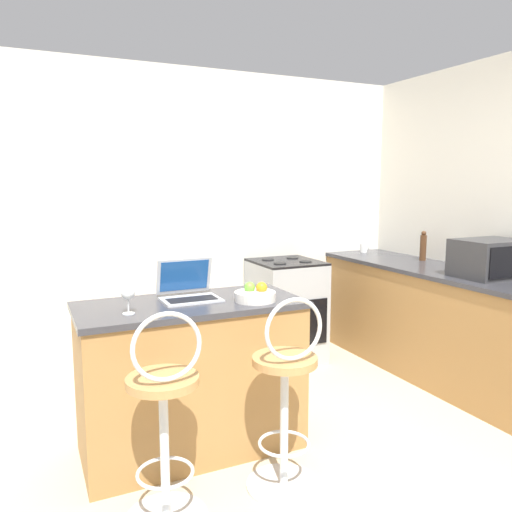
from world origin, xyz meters
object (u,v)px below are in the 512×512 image
Objects in this scene: stove_range at (286,310)px; wine_glass_tall at (128,293)px; microwave at (490,258)px; fruit_bowl at (255,295)px; pepper_mill at (423,246)px; bar_stool_near at (165,423)px; laptop at (188,289)px; mug_white at (364,248)px; bar_stool_far at (286,399)px.

wine_glass_tall is at bearing -142.13° from stove_range.
microwave is 1.91m from fruit_bowl.
wine_glass_tall is at bearing -164.21° from pepper_mill.
bar_stool_near is 2.68m from microwave.
microwave reaches higher than laptop.
mug_white is at bearing 9.66° from stove_range.
fruit_bowl is at bearing 84.92° from bar_stool_far.
stove_range is at bearing 54.83° from fruit_bowl.
laptop is 0.41m from fruit_bowl.
microwave is 0.85m from pepper_mill.
microwave is (2.25, -0.27, 0.08)m from laptop.
mug_white is at bearing 37.59° from fruit_bowl.
stove_range is at bearing -170.34° from mug_white.
bar_stool_far is 2.77m from mug_white.
stove_range is 1.12m from mug_white.
pepper_mill is 1.10× the size of fruit_bowl.
stove_range is (1.25, 1.06, -0.52)m from laptop.
wine_glass_tall is (-0.40, -0.22, 0.05)m from laptop.
pepper_mill reaches higher than bar_stool_near.
fruit_bowl is (0.68, 0.48, 0.45)m from bar_stool_near.
bar_stool_near is 0.91m from laptop.
laptop is 0.37× the size of stove_range.
microwave is at bearing 9.54° from bar_stool_near.
mug_white is (2.23, 1.23, -0.01)m from laptop.
bar_stool_far is at bearing 0.00° from bar_stool_near.
mug_white is (1.93, 1.93, 0.46)m from bar_stool_far.
wine_glass_tall reaches higher than mug_white.
microwave is at bearing -1.01° from wine_glass_tall.
bar_stool_near is 0.64m from bar_stool_far.
wine_glass_tall is at bearing -151.15° from mug_white.
laptop is 2.55m from mug_white.
pepper_mill is at bearing 13.42° from laptop.
pepper_mill reaches higher than bar_stool_far.
mug_white is (0.98, 0.17, 0.50)m from stove_range.
stove_range is 10.10× the size of mug_white.
stove_range is (-1.00, 1.33, -0.60)m from microwave.
fruit_bowl is at bearing -0.38° from wine_glass_tall.
bar_stool_near is at bearing -115.82° from laptop.
laptop reaches higher than mug_white.
bar_stool_far is 2.01m from stove_range.
microwave reaches higher than pepper_mill.
bar_stool_near is 4.30× the size of fruit_bowl.
stove_range is at bearing 47.98° from bar_stool_near.
bar_stool_far is 2.12× the size of microwave.
microwave reaches higher than mug_white.
bar_stool_far is 3.92× the size of pepper_mill.
mug_white is 0.58× the size of wine_glass_tall.
bar_stool_far is 3.08× the size of laptop.
laptop is at bearing 64.18° from bar_stool_near.
laptop reaches higher than bar_stool_far.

